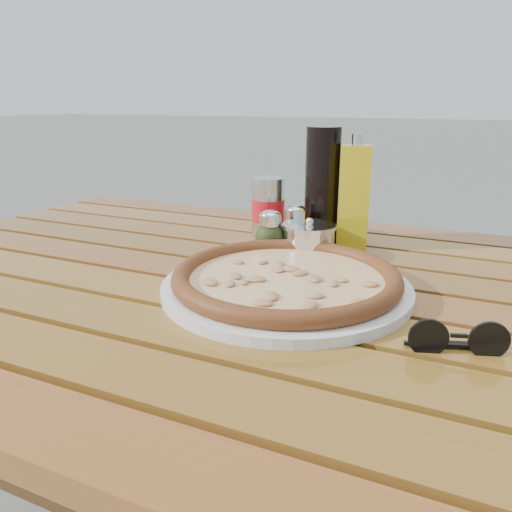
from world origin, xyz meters
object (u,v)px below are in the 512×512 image
at_px(pizza, 286,277).
at_px(soda_can, 268,208).
at_px(oregano_shaker, 270,233).
at_px(table, 251,322).
at_px(olive_oil_cruet, 354,196).
at_px(parmesan_tin, 309,240).
at_px(plate, 286,287).
at_px(dark_bottle, 322,185).
at_px(sunglasses, 458,340).
at_px(pepper_shaker, 295,227).

relative_size(pizza, soda_can, 3.48).
xyz_separation_m(oregano_shaker, soda_can, (-0.05, 0.11, 0.02)).
height_order(table, pizza, pizza).
bearing_deg(olive_oil_cruet, pizza, -95.69).
bearing_deg(parmesan_tin, plate, -81.58).
bearing_deg(oregano_shaker, plate, -59.91).
xyz_separation_m(soda_can, parmesan_tin, (0.12, -0.10, -0.03)).
xyz_separation_m(dark_bottle, soda_can, (-0.11, -0.01, -0.05)).
height_order(parmesan_tin, sunglasses, parmesan_tin).
distance_m(plate, parmesan_tin, 0.18).
bearing_deg(oregano_shaker, parmesan_tin, 11.89).
xyz_separation_m(pepper_shaker, dark_bottle, (0.03, 0.06, 0.07)).
xyz_separation_m(dark_bottle, olive_oil_cruet, (0.07, -0.02, -0.01)).
distance_m(table, olive_oil_cruet, 0.31).
bearing_deg(pepper_shaker, oregano_shaker, -111.20).
height_order(dark_bottle, sunglasses, dark_bottle).
relative_size(plate, soda_can, 3.00).
height_order(pizza, soda_can, soda_can).
bearing_deg(dark_bottle, sunglasses, -53.92).
distance_m(pizza, soda_can, 0.31).
bearing_deg(dark_bottle, table, -97.15).
xyz_separation_m(pepper_shaker, olive_oil_cruet, (0.10, 0.05, 0.06)).
height_order(table, oregano_shaker, oregano_shaker).
bearing_deg(plate, olive_oil_cruet, 84.31).
bearing_deg(soda_can, parmesan_tin, -38.71).
bearing_deg(table, oregano_shaker, 99.87).
bearing_deg(pizza, table, 155.15).
distance_m(table, soda_can, 0.29).
bearing_deg(olive_oil_cruet, sunglasses, -60.04).
distance_m(oregano_shaker, soda_can, 0.12).
bearing_deg(pepper_shaker, soda_can, 148.47).
height_order(table, dark_bottle, dark_bottle).
xyz_separation_m(table, dark_bottle, (0.03, 0.26, 0.19)).
bearing_deg(soda_can, pizza, -61.88).
height_order(soda_can, parmesan_tin, soda_can).
distance_m(olive_oil_cruet, sunglasses, 0.43).
bearing_deg(pizza, soda_can, 118.12).
xyz_separation_m(pizza, oregano_shaker, (-0.09, 0.16, 0.02)).
relative_size(table, pepper_shaker, 17.07).
distance_m(oregano_shaker, parmesan_tin, 0.07).
bearing_deg(table, sunglasses, -22.13).
distance_m(pepper_shaker, soda_can, 0.09).
bearing_deg(sunglasses, plate, 140.20).
distance_m(pepper_shaker, dark_bottle, 0.10).
xyz_separation_m(oregano_shaker, sunglasses, (0.33, -0.26, -0.02)).
relative_size(table, plate, 3.89).
bearing_deg(oregano_shaker, pizza, -59.91).
bearing_deg(dark_bottle, pizza, -82.09).
distance_m(pepper_shaker, sunglasses, 0.45).
distance_m(soda_can, sunglasses, 0.53).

